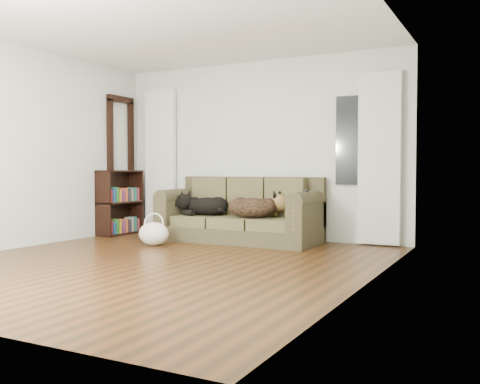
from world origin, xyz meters
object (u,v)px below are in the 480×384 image
at_px(dog_shepherd, 256,207).
at_px(tote_bag, 154,233).
at_px(sofa, 239,209).
at_px(bookshelf, 120,202).
at_px(dog_black_lab, 205,206).

height_order(dog_shepherd, tote_bag, dog_shepherd).
distance_m(sofa, bookshelf, 2.04).
height_order(sofa, bookshelf, bookshelf).
bearing_deg(tote_bag, dog_shepherd, 36.09).
xyz_separation_m(dog_black_lab, tote_bag, (-0.27, -0.87, -0.32)).
distance_m(dog_black_lab, bookshelf, 1.51).
height_order(sofa, dog_shepherd, sofa).
relative_size(dog_shepherd, tote_bag, 1.62).
height_order(dog_black_lab, tote_bag, dog_black_lab).
height_order(dog_black_lab, bookshelf, bookshelf).
bearing_deg(dog_black_lab, dog_shepherd, -3.50).
bearing_deg(tote_bag, bookshelf, 147.19).
xyz_separation_m(sofa, bookshelf, (-2.04, -0.09, 0.05)).
bearing_deg(sofa, bookshelf, -177.52).
relative_size(dog_black_lab, tote_bag, 1.49).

